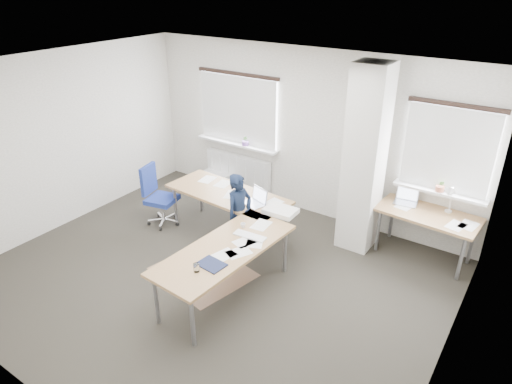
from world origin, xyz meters
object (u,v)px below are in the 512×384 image
Objects in this scene: person at (239,215)px; desk_side at (427,216)px; task_chair at (161,208)px; desk_main at (230,221)px.

desk_side is at bearing -49.48° from person.
person reaches higher than desk_side.
desk_side is at bearing 7.81° from task_chair.
desk_main is at bearing -138.35° from desk_side.
task_chair is (-1.65, 0.27, -0.41)m from desk_main.
task_chair is (-3.90, -1.44, -0.40)m from desk_side.
desk_side reaches higher than task_chair.
desk_main is 2.82m from desk_side.
person is (-0.06, 0.30, -0.06)m from desk_main.
desk_side reaches higher than desk_main.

